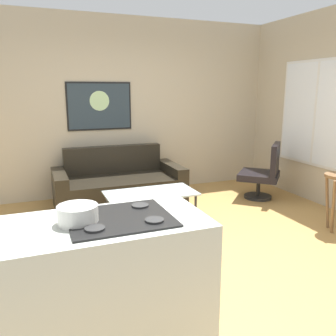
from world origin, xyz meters
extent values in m
cube|color=#B28547|center=(0.00, 0.00, -0.02)|extent=(6.40, 6.40, 0.04)
cube|color=#BEAF93|center=(0.00, 2.42, 1.40)|extent=(6.40, 0.05, 2.80)
cube|color=black|center=(-0.19, 1.77, 0.21)|extent=(1.51, 0.92, 0.41)
cube|color=black|center=(-0.19, 2.14, 0.62)|extent=(1.50, 0.17, 0.42)
cube|color=black|center=(-1.04, 1.77, 0.28)|extent=(0.19, 0.91, 0.55)
cube|color=black|center=(0.65, 1.76, 0.28)|extent=(0.19, 0.91, 0.55)
cube|color=silver|center=(-0.05, 0.74, 0.44)|extent=(1.10, 0.57, 0.02)
cylinder|color=#232326|center=(-0.54, 0.50, 0.22)|extent=(0.03, 0.03, 0.43)
cylinder|color=#232326|center=(0.44, 0.50, 0.22)|extent=(0.03, 0.03, 0.43)
cylinder|color=#232326|center=(-0.54, 0.98, 0.22)|extent=(0.03, 0.03, 0.43)
cylinder|color=#232326|center=(0.44, 0.98, 0.22)|extent=(0.03, 0.03, 0.43)
cylinder|color=black|center=(1.92, 1.27, 0.02)|extent=(0.43, 0.43, 0.04)
cylinder|color=black|center=(1.92, 1.27, 0.21)|extent=(0.06, 0.06, 0.33)
cube|color=black|center=(1.92, 1.27, 0.36)|extent=(0.85, 0.85, 0.10)
cube|color=black|center=(2.09, 1.12, 0.65)|extent=(0.48, 0.50, 0.47)
cylinder|color=brown|center=(1.99, -0.04, 0.33)|extent=(0.04, 0.13, 0.67)
cylinder|color=brown|center=(1.87, -0.25, 0.33)|extent=(0.13, 0.10, 0.67)
cube|color=silver|center=(-1.20, -1.25, 0.47)|extent=(1.60, 0.64, 0.93)
cube|color=black|center=(-0.91, -1.25, 0.94)|extent=(0.60, 0.51, 0.01)
cylinder|color=#2D2D2D|center=(-1.08, -1.39, 0.95)|extent=(0.11, 0.11, 0.01)
cylinder|color=#2D2D2D|center=(-0.74, -1.39, 0.95)|extent=(0.11, 0.11, 0.01)
cylinder|color=#2D2D2D|center=(-1.08, -1.11, 0.95)|extent=(0.11, 0.11, 0.01)
cylinder|color=#2D2D2D|center=(-0.74, -1.11, 0.95)|extent=(0.11, 0.11, 0.01)
cylinder|color=silver|center=(-1.15, -1.24, 0.94)|extent=(0.13, 0.13, 0.01)
cylinder|color=silver|center=(-1.15, -1.24, 0.99)|extent=(0.23, 0.23, 0.11)
cube|color=black|center=(-0.32, 2.39, 1.43)|extent=(1.00, 0.01, 0.74)
cube|color=#2C3A43|center=(-0.32, 2.38, 1.43)|extent=(0.95, 0.02, 0.69)
cylinder|color=#B8DC9C|center=(-0.32, 2.37, 1.51)|extent=(0.30, 0.01, 0.30)
cube|color=silver|center=(2.59, 0.90, 1.33)|extent=(0.02, 1.43, 1.56)
cube|color=white|center=(2.58, 0.90, 1.33)|extent=(0.01, 1.35, 1.48)
cube|color=silver|center=(2.58, 0.90, 1.33)|extent=(0.01, 0.04, 1.48)
camera|label=1|loc=(-1.37, -3.19, 1.68)|focal=37.74mm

